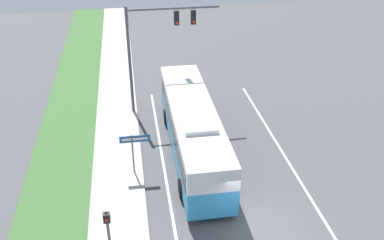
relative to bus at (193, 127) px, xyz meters
name	(u,v)px	position (x,y,z in m)	size (l,w,h in m)	color
ground_plane	(252,229)	(1.76, -6.68, -1.85)	(80.00, 80.00, 0.00)	#4C4C4F
lane_divider_near	(176,237)	(-1.84, -6.68, -1.84)	(0.14, 30.00, 0.01)	silver
lane_divider_far	(324,220)	(5.36, -6.68, -1.84)	(0.14, 30.00, 0.01)	silver
bus	(193,127)	(0.00, 0.00, 0.00)	(2.63, 12.31, 3.36)	#3393D1
signal_gantry	(154,39)	(-1.61, 5.77, 3.40)	(6.03, 0.41, 7.45)	#4C4C51
pedestrian_signal	(108,229)	(-4.74, -7.59, 0.00)	(0.28, 0.34, 2.67)	#4C4C51
street_sign	(134,146)	(-3.43, -1.49, -0.01)	(1.64, 0.08, 2.52)	#4C4C51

